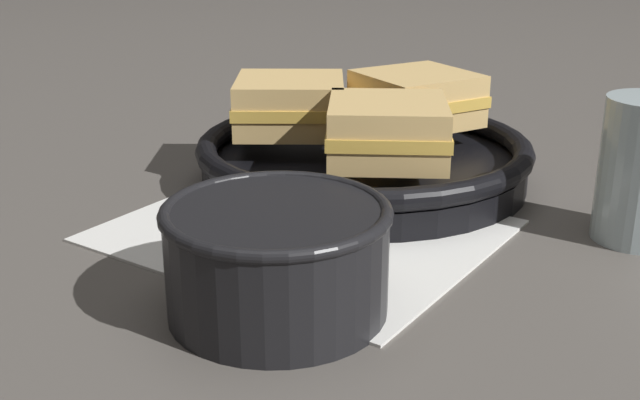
# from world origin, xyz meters

# --- Properties ---
(ground_plane) EXTENTS (4.00, 4.00, 0.00)m
(ground_plane) POSITION_xyz_m (0.00, 0.00, 0.00)
(ground_plane) COLOR #56514C
(napkin) EXTENTS (0.27, 0.23, 0.00)m
(napkin) POSITION_xyz_m (-0.01, 0.01, 0.00)
(napkin) COLOR white
(napkin) RESTS_ON ground_plane
(soup_bowl) EXTENTS (0.13, 0.13, 0.07)m
(soup_bowl) POSITION_xyz_m (0.05, -0.09, 0.04)
(soup_bowl) COLOR black
(soup_bowl) RESTS_ON ground_plane
(spoon) EXTENTS (0.15, 0.07, 0.01)m
(spoon) POSITION_xyz_m (0.00, 0.01, 0.01)
(spoon) COLOR silver
(spoon) RESTS_ON napkin
(skillet) EXTENTS (0.29, 0.41, 0.04)m
(skillet) POSITION_xyz_m (-0.04, 0.14, 0.02)
(skillet) COLOR black
(skillet) RESTS_ON ground_plane
(sandwich_near_left) EXTENTS (0.12, 0.12, 0.05)m
(sandwich_near_left) POSITION_xyz_m (-0.03, 0.20, 0.06)
(sandwich_near_left) COLOR #DBB26B
(sandwich_near_left) RESTS_ON skillet
(sandwich_near_right) EXTENTS (0.13, 0.13, 0.05)m
(sandwich_near_right) POSITION_xyz_m (-0.10, 0.11, 0.06)
(sandwich_near_right) COLOR #DBB26B
(sandwich_near_right) RESTS_ON skillet
(sandwich_far_left) EXTENTS (0.13, 0.13, 0.05)m
(sandwich_far_left) POSITION_xyz_m (0.01, 0.09, 0.06)
(sandwich_far_left) COLOR #DBB26B
(sandwich_far_left) RESTS_ON skillet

